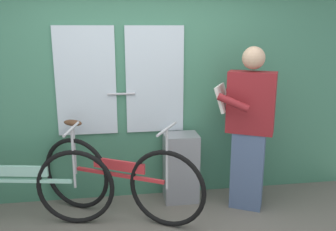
{
  "coord_description": "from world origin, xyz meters",
  "views": [
    {
      "loc": [
        -0.27,
        -2.36,
        1.82
      ],
      "look_at": [
        0.2,
        0.76,
        1.04
      ],
      "focal_mm": 38.29,
      "sensor_mm": 36.0,
      "label": 1
    }
  ],
  "objects_px": {
    "bicycle_leaning_behind": "(16,184)",
    "bicycle_near_door": "(119,179)",
    "trash_bin_by_wall": "(181,167)",
    "passenger_reading_newspaper": "(249,126)"
  },
  "relations": [
    {
      "from": "bicycle_near_door",
      "to": "bicycle_leaning_behind",
      "type": "height_order",
      "value": "bicycle_near_door"
    },
    {
      "from": "bicycle_leaning_behind",
      "to": "passenger_reading_newspaper",
      "type": "bearing_deg",
      "value": 9.91
    },
    {
      "from": "bicycle_leaning_behind",
      "to": "passenger_reading_newspaper",
      "type": "distance_m",
      "value": 2.29
    },
    {
      "from": "bicycle_leaning_behind",
      "to": "bicycle_near_door",
      "type": "bearing_deg",
      "value": 8.78
    },
    {
      "from": "bicycle_leaning_behind",
      "to": "trash_bin_by_wall",
      "type": "height_order",
      "value": "bicycle_leaning_behind"
    },
    {
      "from": "trash_bin_by_wall",
      "to": "bicycle_near_door",
      "type": "bearing_deg",
      "value": -158.76
    },
    {
      "from": "passenger_reading_newspaper",
      "to": "trash_bin_by_wall",
      "type": "distance_m",
      "value": 0.84
    },
    {
      "from": "passenger_reading_newspaper",
      "to": "bicycle_leaning_behind",
      "type": "bearing_deg",
      "value": 27.71
    },
    {
      "from": "passenger_reading_newspaper",
      "to": "trash_bin_by_wall",
      "type": "relative_size",
      "value": 2.24
    },
    {
      "from": "bicycle_near_door",
      "to": "passenger_reading_newspaper",
      "type": "xyz_separation_m",
      "value": [
        1.29,
        0.0,
        0.47
      ]
    }
  ]
}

